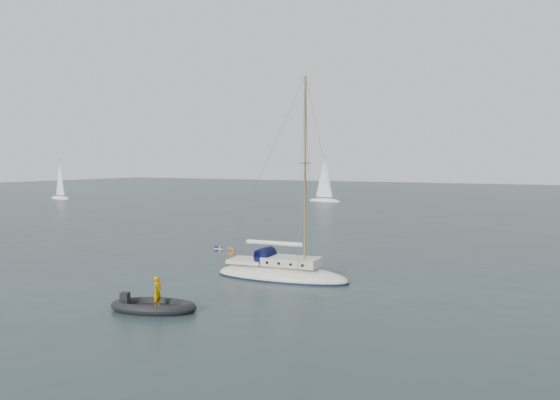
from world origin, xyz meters
The scene contains 6 objects.
ground centered at (0.00, 0.00, 0.00)m, with size 300.00×300.00×0.00m, color black.
sailboat centered at (-1.63, 0.01, 0.94)m, with size 8.77×2.63×12.49m.
dinghy centered at (-2.08, 2.91, 0.17)m, with size 2.64×1.19×0.38m.
rib centered at (-3.76, -9.04, 0.26)m, with size 4.23×1.92×1.68m.
distant_yacht_c centered at (-23.83, 58.77, 3.66)m, with size 6.46×3.44×8.55m.
distant_yacht_a centered at (-69.95, 42.00, 3.41)m, with size 6.03×3.22×7.99m.
Camera 1 is at (13.28, -28.65, 7.06)m, focal length 35.00 mm.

